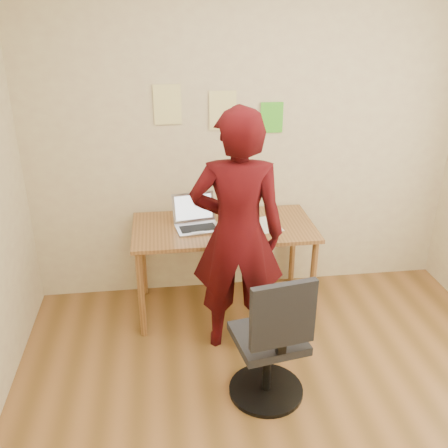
{
  "coord_description": "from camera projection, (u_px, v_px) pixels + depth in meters",
  "views": [
    {
      "loc": [
        -0.68,
        -2.1,
        2.34
      ],
      "look_at": [
        -0.28,
        0.95,
        0.95
      ],
      "focal_mm": 40.0,
      "sensor_mm": 36.0,
      "label": 1
    }
  ],
  "objects": [
    {
      "name": "wall_note_mid",
      "position": [
        223.0,
        111.0,
        3.85
      ],
      "size": [
        0.21,
        0.0,
        0.3
      ],
      "primitive_type": "cube",
      "color": "#F8EE94",
      "rests_on": "room"
    },
    {
      "name": "wall_note_left",
      "position": [
        167.0,
        105.0,
        3.77
      ],
      "size": [
        0.21,
        0.0,
        0.3
      ],
      "primitive_type": "cube",
      "color": "#F8EE94",
      "rests_on": "room"
    },
    {
      "name": "office_chair",
      "position": [
        272.0,
        348.0,
        3.04
      ],
      "size": [
        0.48,
        0.49,
        0.93
      ],
      "rotation": [
        0.0,
        0.0,
        0.17
      ],
      "color": "black",
      "rests_on": "ground"
    },
    {
      "name": "paper_sheet",
      "position": [
        264.0,
        225.0,
        3.87
      ],
      "size": [
        0.27,
        0.34,
        0.0
      ],
      "primitive_type": "cube",
      "rotation": [
        0.0,
        0.0,
        0.22
      ],
      "color": "white",
      "rests_on": "desk"
    },
    {
      "name": "laptop",
      "position": [
        196.0,
        220.0,
        3.82
      ],
      "size": [
        0.37,
        0.34,
        0.24
      ],
      "rotation": [
        0.0,
        0.0,
        0.15
      ],
      "color": "#AFB0B7",
      "rests_on": "desk"
    },
    {
      "name": "phone",
      "position": [
        244.0,
        236.0,
        3.68
      ],
      "size": [
        0.1,
        0.13,
        0.01
      ],
      "rotation": [
        0.0,
        0.0,
        0.35
      ],
      "color": "black",
      "rests_on": "desk"
    },
    {
      "name": "wall_note_right",
      "position": [
        272.0,
        118.0,
        3.92
      ],
      "size": [
        0.18,
        0.0,
        0.24
      ],
      "primitive_type": "cube",
      "color": "#4CC92D",
      "rests_on": "room"
    },
    {
      "name": "desk",
      "position": [
        224.0,
        236.0,
        3.89
      ],
      "size": [
        1.4,
        0.7,
        0.74
      ],
      "color": "olive",
      "rests_on": "ground"
    },
    {
      "name": "person",
      "position": [
        237.0,
        235.0,
        3.38
      ],
      "size": [
        0.7,
        0.51,
        1.76
      ],
      "primitive_type": "imported",
      "rotation": [
        0.0,
        0.0,
        2.99
      ],
      "color": "#3C080A",
      "rests_on": "ground"
    },
    {
      "name": "room",
      "position": [
        309.0,
        226.0,
        2.38
      ],
      "size": [
        3.58,
        3.58,
        2.78
      ],
      "color": "brown",
      "rests_on": "ground"
    }
  ]
}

